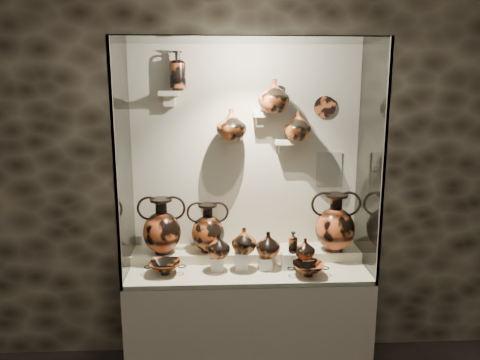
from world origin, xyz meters
name	(u,v)px	position (x,y,z in m)	size (l,w,h in m)	color
wall_back	(246,154)	(0.00, 2.50, 1.60)	(5.00, 0.02, 3.20)	black
plinth	(248,322)	(0.00, 2.18, 0.40)	(1.70, 0.60, 0.80)	beige
front_tier	(248,269)	(0.00, 2.18, 0.82)	(1.68, 0.58, 0.03)	beige
rear_tier	(246,255)	(0.00, 2.35, 0.85)	(1.70, 0.25, 0.10)	beige
back_panel	(246,154)	(0.00, 2.50, 1.60)	(1.70, 0.03, 1.60)	beige
glass_front	(251,169)	(0.00, 1.88, 1.60)	(1.70, 0.01, 1.60)	white
glass_left	(123,162)	(-0.85, 2.18, 1.60)	(0.01, 0.60, 1.60)	white
glass_right	(370,160)	(0.85, 2.18, 1.60)	(0.01, 0.60, 1.60)	white
glass_top	(249,40)	(0.00, 2.18, 2.40)	(1.70, 0.60, 0.01)	white
frame_post_left	(115,170)	(-0.84, 1.89, 1.60)	(0.02, 0.02, 1.60)	gray
frame_post_right	(384,168)	(0.84, 1.89, 1.60)	(0.02, 0.02, 1.60)	gray
pedestal_a	(217,263)	(-0.22, 2.13, 0.88)	(0.09, 0.09, 0.10)	silver
pedestal_b	(241,261)	(-0.05, 2.13, 0.90)	(0.09, 0.09, 0.13)	silver
pedestal_c	(265,263)	(0.12, 2.13, 0.88)	(0.09, 0.09, 0.09)	silver
pedestal_d	(288,261)	(0.28, 2.13, 0.89)	(0.09, 0.09, 0.12)	silver
pedestal_e	(307,263)	(0.42, 2.13, 0.87)	(0.09, 0.09, 0.08)	silver
bracket_ul	(169,93)	(-0.55, 2.42, 2.05)	(0.14, 0.12, 0.04)	beige
bracket_ca	(232,142)	(-0.10, 2.42, 1.70)	(0.14, 0.12, 0.04)	beige
bracket_cb	(260,114)	(0.10, 2.42, 1.90)	(0.10, 0.12, 0.04)	beige
bracket_cc	(284,142)	(0.28, 2.42, 1.70)	(0.14, 0.12, 0.04)	beige
amphora_left	(162,226)	(-0.62, 2.30, 1.11)	(0.33, 0.33, 0.42)	#A84620
amphora_mid	(208,227)	(-0.29, 2.32, 1.08)	(0.29, 0.29, 0.37)	#97421A
amphora_right	(335,222)	(0.65, 2.30, 1.12)	(0.35, 0.35, 0.44)	#A84620
jug_a	(219,246)	(-0.21, 2.11, 1.01)	(0.16, 0.16, 0.17)	#A84620
jug_b	(244,240)	(-0.03, 2.12, 1.05)	(0.17, 0.17, 0.18)	#97421A
jug_c	(268,244)	(0.14, 2.15, 1.01)	(0.17, 0.17, 0.18)	#A84620
jug_e	(305,249)	(0.40, 2.11, 0.98)	(0.14, 0.14, 0.15)	#A84620
lekythos_small	(293,241)	(0.31, 2.13, 1.04)	(0.08, 0.08, 0.17)	#97421A
kylix_left	(165,266)	(-0.58, 2.08, 0.88)	(0.27, 0.23, 0.11)	#97421A
kylix_right	(308,268)	(0.40, 2.01, 0.88)	(0.27, 0.23, 0.11)	#A84620
lekythos_tall	(178,68)	(-0.48, 2.41, 2.22)	(0.12, 0.12, 0.31)	#A84620
ovoid_vase_a	(231,125)	(-0.11, 2.36, 1.83)	(0.22, 0.22, 0.23)	#97421A
ovoid_vase_b	(274,96)	(0.19, 2.36, 2.03)	(0.22, 0.22, 0.23)	#97421A
ovoid_vase_c	(298,126)	(0.37, 2.37, 1.82)	(0.20, 0.20, 0.21)	#97421A
wall_plate	(325,107)	(0.58, 2.47, 1.95)	(0.16, 0.16, 0.02)	#BB5024
info_placard	(329,169)	(0.63, 2.47, 1.48)	(0.19, 0.01, 0.25)	beige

